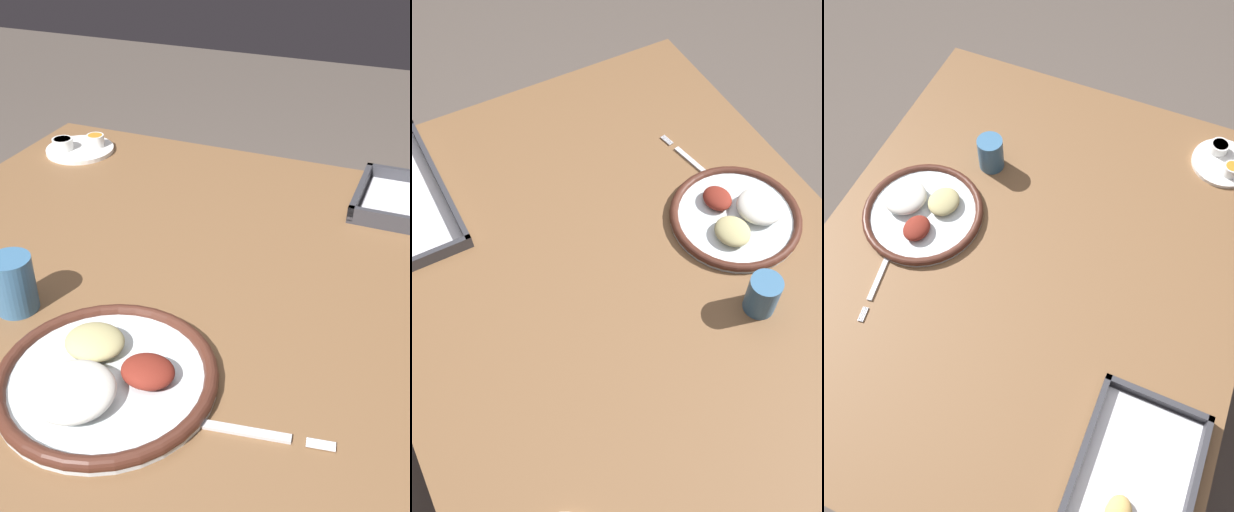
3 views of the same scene
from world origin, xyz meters
The scene contains 7 objects.
ground_plane centered at (0.00, 0.00, 0.00)m, with size 8.00×8.00×0.00m, color #564C44.
dining_table centered at (0.00, 0.00, 0.63)m, with size 1.23×1.01×0.72m.
dinner_plate centered at (-0.03, -0.30, 0.73)m, with size 0.30×0.30×0.05m.
fork centered at (0.15, -0.31, 0.72)m, with size 0.22×0.05×0.00m.
saucer_plate centered at (-0.48, 0.35, 0.73)m, with size 0.16×0.16×0.04m.
baking_tray centered at (0.39, 0.37, 0.73)m, with size 0.42×0.22×0.04m.
drinking_cup centered at (-0.24, -0.20, 0.76)m, with size 0.07×0.07×0.09m.
Camera 3 is at (0.50, 0.22, 1.75)m, focal length 35.00 mm.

